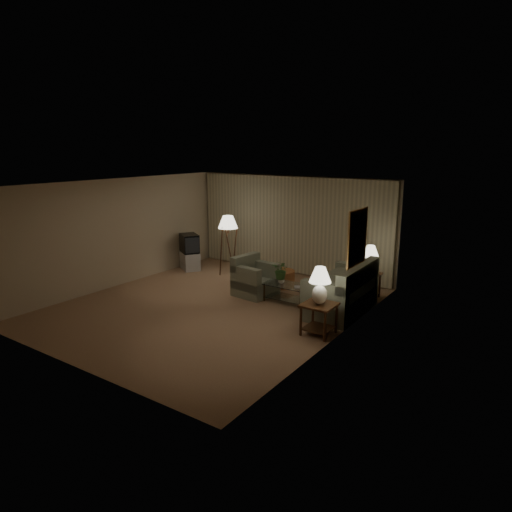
% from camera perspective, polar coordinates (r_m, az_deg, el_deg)
% --- Properties ---
extents(ground, '(7.00, 7.00, 0.00)m').
position_cam_1_polar(ground, '(10.27, -5.37, -6.21)').
color(ground, tan).
rests_on(ground, ground).
extents(room_shell, '(6.04, 7.02, 2.72)m').
position_cam_1_polar(room_shell, '(10.99, -0.47, 4.58)').
color(room_shell, '#C6B498').
rests_on(room_shell, ground).
extents(sofa, '(1.95, 1.02, 0.86)m').
position_cam_1_polar(sofa, '(9.90, 10.59, -4.52)').
color(sofa, gray).
rests_on(sofa, ground).
extents(armchair, '(1.08, 1.04, 0.74)m').
position_cam_1_polar(armchair, '(10.85, -0.06, -3.00)').
color(armchair, gray).
rests_on(armchair, ground).
extents(side_table_near, '(0.59, 0.59, 0.60)m').
position_cam_1_polar(side_table_near, '(8.68, 7.87, -7.08)').
color(side_table_near, '#341C0E').
rests_on(side_table_near, ground).
extents(side_table_far, '(0.51, 0.43, 0.60)m').
position_cam_1_polar(side_table_far, '(10.97, 13.94, -3.06)').
color(side_table_far, '#341C0E').
rests_on(side_table_far, ground).
extents(table_lamp_near, '(0.41, 0.41, 0.71)m').
position_cam_1_polar(table_lamp_near, '(8.49, 8.00, -3.27)').
color(table_lamp_near, silver).
rests_on(table_lamp_near, side_table_near).
extents(table_lamp_far, '(0.38, 0.38, 0.65)m').
position_cam_1_polar(table_lamp_far, '(10.82, 14.11, -0.09)').
color(table_lamp_far, silver).
rests_on(table_lamp_far, side_table_far).
extents(coffee_table, '(1.07, 0.59, 0.41)m').
position_cam_1_polar(coffee_table, '(10.41, 3.87, -4.30)').
color(coffee_table, silver).
rests_on(coffee_table, ground).
extents(tv_cabinet, '(1.10, 1.08, 0.50)m').
position_cam_1_polar(tv_cabinet, '(13.29, -8.26, -0.59)').
color(tv_cabinet, '#ACACAF').
rests_on(tv_cabinet, ground).
extents(crt_tv, '(1.02, 1.00, 0.53)m').
position_cam_1_polar(crt_tv, '(13.18, -8.34, 1.58)').
color(crt_tv, black).
rests_on(crt_tv, tv_cabinet).
extents(floor_lamp, '(0.54, 0.54, 1.65)m').
position_cam_1_polar(floor_lamp, '(12.41, -3.49, 1.44)').
color(floor_lamp, '#341C0E').
rests_on(floor_lamp, ground).
extents(ottoman, '(0.74, 0.74, 0.42)m').
position_cam_1_polar(ottoman, '(11.55, 3.29, -2.83)').
color(ottoman, '#B56F3D').
rests_on(ottoman, ground).
extents(vase, '(0.17, 0.17, 0.16)m').
position_cam_1_polar(vase, '(10.41, 3.18, -3.01)').
color(vase, white).
rests_on(vase, coffee_table).
extents(flowers, '(0.40, 0.34, 0.44)m').
position_cam_1_polar(flowers, '(10.33, 3.20, -1.42)').
color(flowers, '#38652D').
rests_on(flowers, vase).
extents(book, '(0.25, 0.26, 0.02)m').
position_cam_1_polar(book, '(10.16, 4.82, -3.89)').
color(book, olive).
rests_on(book, coffee_table).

